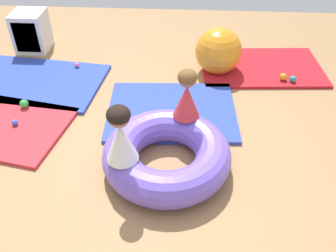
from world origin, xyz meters
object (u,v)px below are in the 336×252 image
(inflatable_cushion, at_px, (167,155))
(play_ball_blue, at_px, (15,123))
(play_ball_green, at_px, (24,104))
(play_ball_teal, at_px, (293,79))
(child_in_red, at_px, (187,94))
(play_ball_pink, at_px, (77,65))
(child_in_white, at_px, (120,134))
(play_ball_orange, at_px, (283,77))
(storage_cube, at_px, (31,32))
(play_ball_yellow, at_px, (224,61))
(play_ball_green_second, at_px, (186,118))
(exercise_ball_large, at_px, (218,51))

(inflatable_cushion, distance_m, play_ball_blue, 1.76)
(play_ball_green, distance_m, play_ball_teal, 3.29)
(child_in_red, height_order, play_ball_pink, child_in_red)
(child_in_white, xyz_separation_m, play_ball_orange, (1.75, 1.85, -0.51))
(storage_cube, bearing_deg, play_ball_orange, -11.31)
(inflatable_cushion, bearing_deg, play_ball_yellow, 71.53)
(child_in_red, distance_m, play_ball_green_second, 0.56)
(play_ball_yellow, distance_m, play_ball_green_second, 1.39)
(play_ball_teal, bearing_deg, child_in_white, -135.92)
(child_in_white, bearing_deg, play_ball_teal, -82.36)
(play_ball_teal, bearing_deg, play_ball_yellow, 154.61)
(play_ball_green, bearing_deg, play_ball_yellow, 26.01)
(child_in_white, relative_size, play_ball_orange, 5.77)
(play_ball_orange, bearing_deg, play_ball_green_second, -142.52)
(play_ball_pink, relative_size, play_ball_green_second, 0.63)
(play_ball_pink, xyz_separation_m, play_ball_green_second, (1.49, -1.10, 0.02))
(exercise_ball_large, bearing_deg, play_ball_yellow, 52.32)
(child_in_red, xyz_separation_m, storage_cube, (-2.27, 1.91, -0.30))
(play_ball_green, height_order, play_ball_yellow, play_ball_green)
(child_in_red, xyz_separation_m, play_ball_green_second, (-0.00, 0.27, -0.49))
(play_ball_green_second, bearing_deg, exercise_ball_large, 71.46)
(play_ball_green, bearing_deg, play_ball_blue, -87.40)
(child_in_red, bearing_deg, play_ball_green, 4.28)
(play_ball_green, bearing_deg, storage_cube, 105.37)
(play_ball_orange, bearing_deg, play_ball_teal, -17.55)
(child_in_red, height_order, child_in_white, child_in_white)
(child_in_white, distance_m, exercise_ball_large, 2.29)
(play_ball_teal, relative_size, storage_cube, 0.15)
(play_ball_blue, bearing_deg, play_ball_green_second, 5.28)
(play_ball_pink, bearing_deg, exercise_ball_large, 2.11)
(inflatable_cushion, relative_size, play_ball_yellow, 14.59)
(exercise_ball_large, bearing_deg, play_ball_green, -155.70)
(play_ball_green, xyz_separation_m, play_ball_green_second, (1.86, -0.15, 0.00))
(play_ball_orange, distance_m, play_ball_yellow, 0.82)
(play_ball_orange, height_order, exercise_ball_large, exercise_ball_large)
(child_in_white, bearing_deg, exercise_ball_large, -60.32)
(play_ball_green, relative_size, exercise_ball_large, 0.17)
(inflatable_cushion, xyz_separation_m, play_ball_green, (-1.70, 0.82, -0.08))
(child_in_white, distance_m, play_ball_green, 1.78)
(play_ball_yellow, height_order, exercise_ball_large, exercise_ball_large)
(play_ball_orange, xyz_separation_m, play_ball_green_second, (-1.22, -0.94, 0.00))
(play_ball_yellow, relative_size, play_ball_teal, 1.02)
(play_ball_green_second, height_order, exercise_ball_large, exercise_ball_large)
(play_ball_orange, distance_m, play_ball_green_second, 1.54)
(inflatable_cushion, height_order, storage_cube, storage_cube)
(play_ball_yellow, distance_m, play_ball_blue, 2.77)
(inflatable_cushion, distance_m, exercise_ball_large, 1.93)
(play_ball_yellow, bearing_deg, child_in_white, -114.82)
(play_ball_teal, height_order, play_ball_green_second, play_ball_green_second)
(play_ball_yellow, distance_m, play_ball_pink, 2.00)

